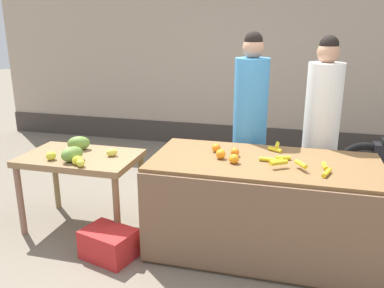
{
  "coord_description": "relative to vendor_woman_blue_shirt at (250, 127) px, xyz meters",
  "views": [
    {
      "loc": [
        0.62,
        -3.27,
        1.98
      ],
      "look_at": [
        -0.28,
        0.15,
        0.9
      ],
      "focal_mm": 37.59,
      "sensor_mm": 36.0,
      "label": 1
    }
  ],
  "objects": [
    {
      "name": "ground_plane",
      "position": [
        -0.18,
        -0.71,
        -0.96
      ],
      "size": [
        24.0,
        24.0,
        0.0
      ],
      "primitive_type": "plane",
      "color": "#756B5B"
    },
    {
      "name": "market_wall_back",
      "position": [
        -0.18,
        2.45,
        0.8
      ],
      "size": [
        8.98,
        0.23,
        3.58
      ],
      "color": "tan",
      "rests_on": "ground"
    },
    {
      "name": "fruit_stall_counter",
      "position": [
        0.22,
        -0.72,
        -0.53
      ],
      "size": [
        1.93,
        0.95,
        0.85
      ],
      "color": "brown",
      "rests_on": "ground"
    },
    {
      "name": "side_table_wooden",
      "position": [
        -1.54,
        -0.71,
        -0.31
      ],
      "size": [
        1.1,
        0.69,
        0.75
      ],
      "color": "olive",
      "rests_on": "ground"
    },
    {
      "name": "banana_bunch_pile",
      "position": [
        0.42,
        -0.72,
        -0.08
      ],
      "size": [
        0.58,
        0.68,
        0.07
      ],
      "color": "gold",
      "rests_on": "fruit_stall_counter"
    },
    {
      "name": "orange_pile",
      "position": [
        -0.1,
        -0.74,
        -0.07
      ],
      "size": [
        0.29,
        0.35,
        0.08
      ],
      "color": "orange",
      "rests_on": "fruit_stall_counter"
    },
    {
      "name": "mango_papaya_pile",
      "position": [
        -1.55,
        -0.75,
        -0.15
      ],
      "size": [
        0.62,
        0.61,
        0.14
      ],
      "color": "#D5DB43",
      "rests_on": "side_table_wooden"
    },
    {
      "name": "vendor_woman_blue_shirt",
      "position": [
        0.0,
        0.0,
        0.0
      ],
      "size": [
        0.34,
        0.34,
        1.9
      ],
      "color": "#33333D",
      "rests_on": "ground"
    },
    {
      "name": "vendor_woman_white_shirt",
      "position": [
        0.69,
        0.03,
        -0.02
      ],
      "size": [
        0.34,
        0.34,
        1.87
      ],
      "color": "#33333D",
      "rests_on": "ground"
    },
    {
      "name": "produce_crate",
      "position": [
        -1.05,
        -1.18,
        -0.83
      ],
      "size": [
        0.51,
        0.43,
        0.26
      ],
      "primitive_type": "cube",
      "rotation": [
        0.0,
        0.0,
        -0.28
      ],
      "color": "red",
      "rests_on": "ground"
    },
    {
      "name": "produce_sack",
      "position": [
        -0.74,
        -0.07,
        -0.71
      ],
      "size": [
        0.47,
        0.46,
        0.51
      ],
      "primitive_type": "ellipsoid",
      "rotation": [
        0.0,
        0.0,
        0.7
      ],
      "color": "tan",
      "rests_on": "ground"
    }
  ]
}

